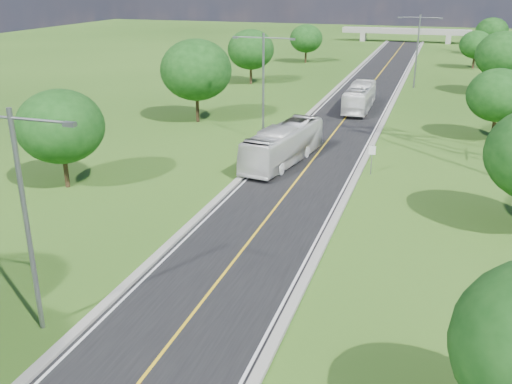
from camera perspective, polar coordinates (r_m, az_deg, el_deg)
ground at (r=68.08m, az=9.43°, el=7.92°), size 260.00×260.00×0.00m
road at (r=73.89m, az=10.19°, el=8.89°), size 8.00×150.00×0.06m
curb_left at (r=74.56m, az=6.93°, el=9.23°), size 0.50×150.00×0.22m
curb_right at (r=73.42m, az=13.50°, el=8.64°), size 0.50×150.00×0.22m
speed_limit_sign at (r=45.89m, az=11.51°, el=3.63°), size 0.55×0.09×2.40m
overpass at (r=146.58m, az=14.72°, el=15.23°), size 30.00×3.00×3.20m
streetlight_near_left at (r=25.38m, az=-22.21°, el=-1.18°), size 5.90×0.25×10.00m
streetlight_mid_left at (r=53.88m, az=0.73°, el=11.30°), size 5.90×0.25×10.00m
streetlight_far_right at (r=84.28m, az=15.86°, el=13.95°), size 5.90×0.25×10.00m
tree_lb at (r=43.71m, az=-18.96°, el=6.22°), size 6.30×6.30×7.33m
tree_lc at (r=61.72m, az=-6.01°, el=12.05°), size 7.56×7.56×8.79m
tree_ld at (r=84.71m, az=-0.53°, el=14.06°), size 6.72×6.72×7.82m
tree_le at (r=107.07m, az=5.04°, el=15.04°), size 5.88×5.88×6.84m
tree_rc at (r=58.88m, az=23.09°, el=8.89°), size 5.88×5.88×6.84m
tree_rd at (r=82.58m, az=23.52°, el=12.45°), size 7.14×7.14×8.30m
tree_re at (r=106.37m, az=21.13°, el=13.58°), size 5.46×5.46×6.35m
tree_rf at (r=126.39m, az=22.51°, el=14.62°), size 6.30×6.30×7.33m
bus_outbound at (r=68.64m, az=10.31°, el=9.30°), size 2.64×10.86×3.02m
bus_inbound at (r=47.76m, az=2.75°, el=4.76°), size 4.44×11.66×3.17m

